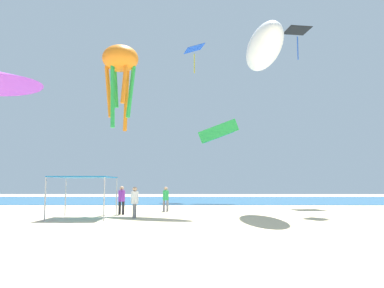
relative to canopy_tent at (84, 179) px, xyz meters
The scene contains 11 objects.
ground 7.00m from the canopy_tent, 42.24° to the right, with size 110.00×110.00×0.10m, color beige.
ocean_strip 24.62m from the canopy_tent, 78.42° to the left, with size 110.00×23.16×0.03m, color #28608C.
canopy_tent is the anchor object (origin of this frame).
person_near_tent 3.13m from the canopy_tent, 55.98° to the left, with size 0.41×0.41×1.73m.
person_leftmost 6.62m from the canopy_tent, 50.53° to the left, with size 0.40×0.40×1.67m.
person_central 3.06m from the canopy_tent, ahead, with size 0.40×0.45×1.70m.
kite_diamond_blue 29.05m from the canopy_tent, 75.39° to the left, with size 2.65×2.74×3.51m.
kite_inflatable_white 14.47m from the canopy_tent, 19.46° to the left, with size 2.69×7.42×3.01m.
kite_parafoil_green 19.76m from the canopy_tent, 63.37° to the left, with size 4.20×0.77×2.55m.
kite_octopus_orange 8.61m from the canopy_tent, 72.01° to the left, with size 3.33×3.33×5.67m.
kite_diamond_black 26.36m from the canopy_tent, 42.27° to the left, with size 2.49×2.49×3.00m.
Camera 1 is at (1.15, -16.27, 1.82)m, focal length 35.11 mm.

